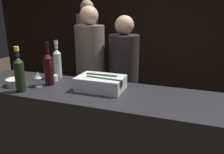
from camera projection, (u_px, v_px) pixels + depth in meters
The scene contains 12 objects.
wall_back_chalkboard at pixel (157, 28), 3.64m from camera, with size 6.40×0.06×2.80m.
bar_counter at pixel (111, 152), 1.85m from camera, with size 2.57×0.59×1.06m.
ice_bin_with_bottles at pixel (101, 82), 1.75m from camera, with size 0.38×0.25×0.12m.
bowl_white at pixel (16, 82), 1.86m from camera, with size 0.16×0.16×0.06m.
wine_glass at pixel (38, 75), 1.81m from camera, with size 0.07×0.07×0.13m.
candle_votive at pixel (53, 78), 1.98m from camera, with size 0.08×0.08×0.05m.
red_wine_bottle_black_foil at pixel (49, 67), 1.84m from camera, with size 0.08×0.08×0.37m.
champagne_bottle at pixel (19, 73), 1.68m from camera, with size 0.08×0.08×0.36m.
white_wine_bottle at pixel (57, 62), 2.05m from camera, with size 0.07×0.07×0.35m.
person_in_hoodie at pixel (88, 51), 3.62m from camera, with size 0.35×0.35×1.85m.
person_blond_tee at pixel (91, 72), 2.60m from camera, with size 0.34×0.34×1.73m.
person_grey_polo at pixel (124, 79), 2.55m from camera, with size 0.34×0.34×1.63m.
Camera 1 is at (0.54, -1.20, 1.67)m, focal length 35.00 mm.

